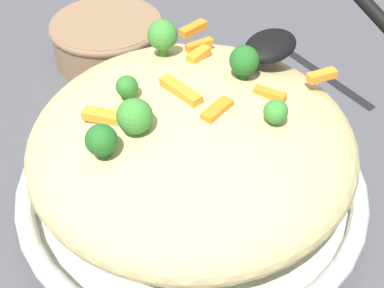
# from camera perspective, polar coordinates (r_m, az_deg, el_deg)

# --- Properties ---
(ground_plane) EXTENTS (2.40, 2.40, 0.00)m
(ground_plane) POSITION_cam_1_polar(r_m,az_deg,el_deg) (0.47, 0.00, -6.38)
(ground_plane) COLOR #4C4C51
(serving_bowl) EXTENTS (0.31, 0.31, 0.04)m
(serving_bowl) POSITION_cam_1_polar(r_m,az_deg,el_deg) (0.46, 0.00, -4.74)
(serving_bowl) COLOR silver
(serving_bowl) RESTS_ON ground_plane
(pasta_mound) EXTENTS (0.27, 0.27, 0.09)m
(pasta_mound) POSITION_cam_1_polar(r_m,az_deg,el_deg) (0.42, 0.00, 0.30)
(pasta_mound) COLOR #D1BA7A
(pasta_mound) RESTS_ON serving_bowl
(carrot_piece_0) EXTENTS (0.03, 0.02, 0.01)m
(carrot_piece_0) POSITION_cam_1_polar(r_m,az_deg,el_deg) (0.47, 0.85, 11.20)
(carrot_piece_0) COLOR orange
(carrot_piece_0) RESTS_ON pasta_mound
(carrot_piece_1) EXTENTS (0.03, 0.04, 0.01)m
(carrot_piece_1) POSITION_cam_1_polar(r_m,az_deg,el_deg) (0.38, -9.26, 3.01)
(carrot_piece_1) COLOR orange
(carrot_piece_1) RESTS_ON pasta_mound
(carrot_piece_2) EXTENTS (0.03, 0.01, 0.01)m
(carrot_piece_2) POSITION_cam_1_polar(r_m,az_deg,el_deg) (0.49, 0.16, 12.97)
(carrot_piece_2) COLOR orange
(carrot_piece_2) RESTS_ON pasta_mound
(carrot_piece_3) EXTENTS (0.03, 0.02, 0.01)m
(carrot_piece_3) POSITION_cam_1_polar(r_m,az_deg,el_deg) (0.44, 14.51, 7.53)
(carrot_piece_3) COLOR orange
(carrot_piece_3) RESTS_ON pasta_mound
(carrot_piece_4) EXTENTS (0.02, 0.04, 0.01)m
(carrot_piece_4) POSITION_cam_1_polar(r_m,az_deg,el_deg) (0.39, -1.53, 5.92)
(carrot_piece_4) COLOR orange
(carrot_piece_4) RESTS_ON pasta_mound
(carrot_piece_5) EXTENTS (0.02, 0.01, 0.01)m
(carrot_piece_5) POSITION_cam_1_polar(r_m,az_deg,el_deg) (0.45, 0.77, 10.09)
(carrot_piece_5) COLOR orange
(carrot_piece_5) RESTS_ON pasta_mound
(carrot_piece_6) EXTENTS (0.03, 0.01, 0.01)m
(carrot_piece_6) POSITION_cam_1_polar(r_m,az_deg,el_deg) (0.38, 3.09, 4.11)
(carrot_piece_6) COLOR orange
(carrot_piece_6) RESTS_ON pasta_mound
(carrot_piece_7) EXTENTS (0.01, 0.03, 0.01)m
(carrot_piece_7) POSITION_cam_1_polar(r_m,az_deg,el_deg) (0.40, 8.80, 5.58)
(carrot_piece_7) COLOR orange
(carrot_piece_7) RESTS_ON pasta_mound
(broccoli_floret_0) EXTENTS (0.02, 0.02, 0.02)m
(broccoli_floret_0) POSITION_cam_1_polar(r_m,az_deg,el_deg) (0.38, 9.47, 3.60)
(broccoli_floret_0) COLOR #377928
(broccoli_floret_0) RESTS_ON pasta_mound
(broccoli_floret_1) EXTENTS (0.03, 0.03, 0.03)m
(broccoli_floret_1) POSITION_cam_1_polar(r_m,az_deg,el_deg) (0.45, -3.36, 12.17)
(broccoli_floret_1) COLOR #377928
(broccoli_floret_1) RESTS_ON pasta_mound
(broccoli_floret_2) EXTENTS (0.02, 0.02, 0.02)m
(broccoli_floret_2) POSITION_cam_1_polar(r_m,az_deg,el_deg) (0.39, -7.38, 6.42)
(broccoli_floret_2) COLOR #296820
(broccoli_floret_2) RESTS_ON pasta_mound
(broccoli_floret_3) EXTENTS (0.02, 0.02, 0.03)m
(broccoli_floret_3) POSITION_cam_1_polar(r_m,az_deg,el_deg) (0.41, 5.94, 9.33)
(broccoli_floret_3) COLOR #205B1C
(broccoli_floret_3) RESTS_ON pasta_mound
(broccoli_floret_4) EXTENTS (0.03, 0.03, 0.03)m
(broccoli_floret_4) POSITION_cam_1_polar(r_m,az_deg,el_deg) (0.36, -6.51, 3.10)
(broccoli_floret_4) COLOR #377928
(broccoli_floret_4) RESTS_ON pasta_mound
(broccoli_floret_5) EXTENTS (0.02, 0.02, 0.03)m
(broccoli_floret_5) POSITION_cam_1_polar(r_m,az_deg,el_deg) (0.35, -10.24, 0.40)
(broccoli_floret_5) COLOR #205B1C
(broccoli_floret_5) RESTS_ON pasta_mound
(serving_spoon) EXTENTS (0.12, 0.17, 0.11)m
(serving_spoon) POSITION_cam_1_polar(r_m,az_deg,el_deg) (0.46, 11.59, 14.41)
(serving_spoon) COLOR black
(serving_spoon) RESTS_ON pasta_mound
(companion_bowl) EXTENTS (0.14, 0.14, 0.05)m
(companion_bowl) POSITION_cam_1_polar(r_m,az_deg,el_deg) (0.65, -9.50, 11.79)
(companion_bowl) COLOR #8C6B4C
(companion_bowl) RESTS_ON ground_plane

